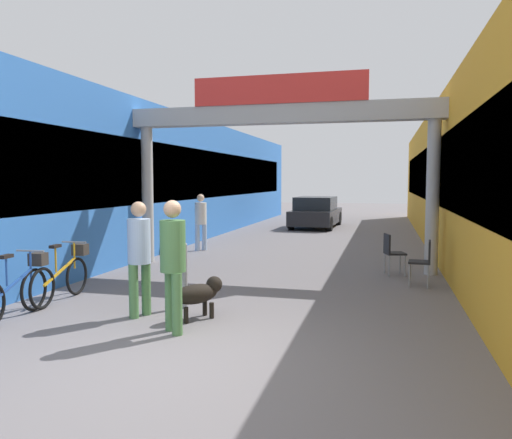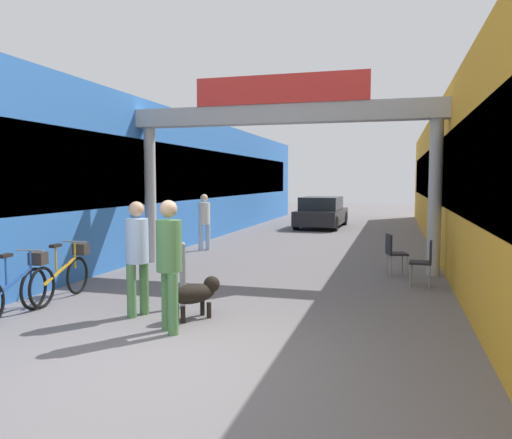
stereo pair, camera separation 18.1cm
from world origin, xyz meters
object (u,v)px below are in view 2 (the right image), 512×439
dog_on_leash (197,293)px  bollard_post_metal (183,274)px  pedestrian_companion (137,251)px  cafe_chair_black_farther (393,250)px  pedestrian_carrying_crate (204,218)px  bicycle_orange_second (64,274)px  pedestrian_with_dog (169,257)px  parked_car_black (322,213)px  cafe_chair_black_nearer (425,259)px  bicycle_blue_nearest (17,288)px

dog_on_leash → bollard_post_metal: 0.71m
pedestrian_companion → dog_on_leash: pedestrian_companion is taller
cafe_chair_black_farther → pedestrian_carrying_crate: bearing=154.6°
dog_on_leash → cafe_chair_black_farther: bearing=56.7°
pedestrian_carrying_crate → bicycle_orange_second: 6.28m
pedestrian_companion → bollard_post_metal: bearing=54.4°
pedestrian_with_dog → dog_on_leash: pedestrian_with_dog is taller
pedestrian_carrying_crate → parked_car_black: pedestrian_carrying_crate is taller
pedestrian_companion → bollard_post_metal: size_ratio=1.63×
bollard_post_metal → cafe_chair_black_farther: size_ratio=1.19×
dog_on_leash → parked_car_black: bearing=91.0°
bicycle_orange_second → bollard_post_metal: bollard_post_metal is taller
bicycle_orange_second → pedestrian_carrying_crate: bearing=89.1°
pedestrian_companion → cafe_chair_black_farther: size_ratio=1.94×
pedestrian_companion → cafe_chair_black_nearer: size_ratio=1.94×
bollard_post_metal → pedestrian_with_dog: bearing=-73.8°
cafe_chair_black_nearer → bicycle_blue_nearest: bearing=-147.6°
bicycle_blue_nearest → cafe_chair_black_farther: size_ratio=1.90×
bicycle_blue_nearest → cafe_chair_black_nearer: size_ratio=1.90×
bicycle_orange_second → bollard_post_metal: 2.20m
dog_on_leash → bicycle_blue_nearest: (-2.63, -0.63, 0.06)m
cafe_chair_black_nearer → cafe_chair_black_farther: size_ratio=1.00×
pedestrian_companion → dog_on_leash: (0.90, 0.11, -0.61)m
parked_car_black → bicycle_blue_nearest: bearing=-98.8°
pedestrian_with_dog → bicycle_orange_second: pedestrian_with_dog is taller
cafe_chair_black_farther → bollard_post_metal: bearing=-131.1°
bicycle_orange_second → cafe_chair_black_farther: 6.59m
parked_car_black → bollard_post_metal: bearing=-90.8°
pedestrian_companion → cafe_chair_black_nearer: 5.41m
dog_on_leash → bicycle_orange_second: bicycle_orange_second is taller
bicycle_blue_nearest → parked_car_black: (2.38, 15.35, 0.21)m
pedestrian_with_dog → dog_on_leash: size_ratio=2.19×
pedestrian_with_dog → bollard_post_metal: bearing=106.2°
bicycle_blue_nearest → pedestrian_with_dog: bearing=-2.2°
dog_on_leash → parked_car_black: parked_car_black is taller
cafe_chair_black_nearer → parked_car_black: (-3.62, 11.54, 0.10)m
pedestrian_with_dog → pedestrian_companion: bearing=142.9°
dog_on_leash → bicycle_blue_nearest: bearing=-166.5°
pedestrian_with_dog → pedestrian_companion: (-0.82, 0.62, -0.03)m
bollard_post_metal → cafe_chair_black_farther: 4.93m
dog_on_leash → bicycle_orange_second: 2.69m
cafe_chair_black_farther → parked_car_black: parked_car_black is taller
dog_on_leash → cafe_chair_black_nearer: size_ratio=0.91×
bollard_post_metal → bicycle_orange_second: bearing=-179.5°
pedestrian_with_dog → bicycle_orange_second: size_ratio=1.05×
pedestrian_carrying_crate → parked_car_black: size_ratio=0.40×
bicycle_blue_nearest → bicycle_orange_second: size_ratio=1.00×
bicycle_orange_second → parked_car_black: 14.42m
pedestrian_carrying_crate → cafe_chair_black_nearer: (5.91, -3.58, -0.39)m
pedestrian_with_dog → cafe_chair_black_farther: bearing=59.9°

